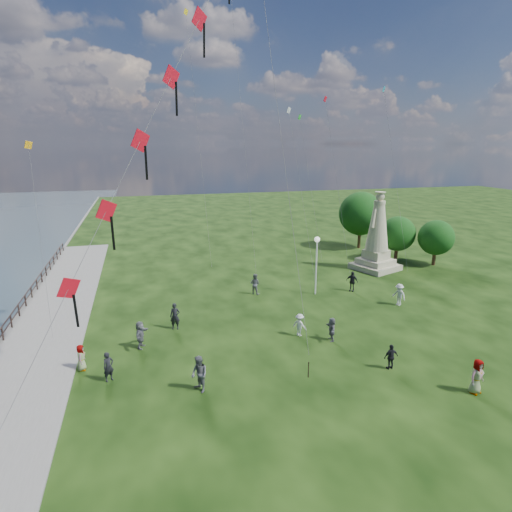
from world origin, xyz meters
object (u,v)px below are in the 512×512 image
object	(u,v)px
person_2	(300,325)
person_7	(255,284)
person_3	(391,357)
person_8	(399,295)
person_0	(108,367)
person_6	(175,316)
statue	(377,241)
person_5	(140,335)
person_4	(477,376)
person_11	(332,329)
person_9	(352,281)
person_10	(81,358)
lamppost	(317,253)
person_1	(199,374)

from	to	relation	value
person_2	person_7	world-z (taller)	person_7
person_3	person_8	bearing A→B (deg)	-128.28
person_0	person_2	xyz separation A→B (m)	(11.53, 2.46, -0.05)
person_0	person_6	bearing A→B (deg)	22.46
statue	person_5	size ratio (longest dim) A/B	4.48
person_3	person_7	world-z (taller)	person_7
person_4	person_11	bearing A→B (deg)	104.69
person_7	person_3	bearing A→B (deg)	147.04
person_5	person_8	bearing A→B (deg)	-63.65
statue	person_9	xyz separation A→B (m)	(-5.30, -5.26, -2.02)
person_9	person_10	bearing A→B (deg)	-110.12
person_3	person_4	size ratio (longest dim) A/B	0.81
person_9	person_11	distance (m)	9.89
person_9	person_10	size ratio (longest dim) A/B	1.17
person_2	person_7	size ratio (longest dim) A/B	0.86
statue	person_11	bearing A→B (deg)	-150.29
statue	person_10	world-z (taller)	statue
statue	person_3	distance (m)	19.96
statue	person_6	size ratio (longest dim) A/B	4.25
person_6	person_11	xyz separation A→B (m)	(9.32, -4.34, -0.14)
person_8	person_10	bearing A→B (deg)	-101.40
person_9	person_3	bearing A→B (deg)	-59.52
person_7	person_0	bearing A→B (deg)	85.94
lamppost	person_9	distance (m)	4.17
lamppost	person_0	bearing A→B (deg)	-148.57
statue	person_3	world-z (taller)	statue
person_3	person_8	xyz separation A→B (m)	(5.97, 8.33, 0.13)
statue	person_5	distance (m)	25.27
statue	person_9	bearing A→B (deg)	-156.18
person_5	person_7	size ratio (longest dim) A/B	0.99
person_2	person_4	bearing A→B (deg)	177.50
person_4	person_10	world-z (taller)	person_4
person_2	person_7	bearing A→B (deg)	-33.48
lamppost	person_10	distance (m)	19.13
person_9	statue	bearing A→B (deg)	93.57
person_0	person_6	distance (m)	6.86
person_6	person_8	bearing A→B (deg)	13.08
person_1	person_7	size ratio (longest dim) A/B	1.09
person_1	person_5	world-z (taller)	person_1
person_6	person_7	size ratio (longest dim) A/B	1.04
person_2	person_3	distance (m)	6.23
person_7	person_11	size ratio (longest dim) A/B	1.14
person_6	person_0	bearing A→B (deg)	-111.19
person_2	person_5	world-z (taller)	person_5
person_5	person_11	distance (m)	11.77
person_2	person_11	size ratio (longest dim) A/B	0.99
person_6	person_7	world-z (taller)	person_6
person_6	person_10	bearing A→B (deg)	-129.41
person_3	person_5	xyz separation A→B (m)	(-13.19, 6.25, 0.13)
person_9	person_4	bearing A→B (deg)	-46.02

